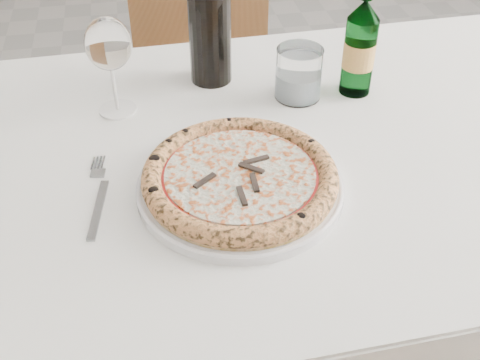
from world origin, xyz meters
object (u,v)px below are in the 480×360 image
at_px(chair_far, 200,62).
at_px(tumbler, 299,77).
at_px(dining_table, 229,196).
at_px(beer_bottle, 360,47).
at_px(plate, 240,186).
at_px(wine_glass, 108,46).
at_px(pizza, 240,177).
at_px(wine_bottle, 209,12).

relative_size(chair_far, tumbler, 9.94).
height_order(dining_table, beer_bottle, beer_bottle).
distance_m(plate, wine_glass, 0.33).
xyz_separation_m(pizza, wine_glass, (-0.17, 0.26, 0.10)).
bearing_deg(pizza, plate, -32.01).
xyz_separation_m(wine_glass, beer_bottle, (0.43, -0.01, -0.04)).
height_order(plate, tumbler, tumbler).
height_order(dining_table, chair_far, chair_far).
height_order(beer_bottle, wine_bottle, wine_bottle).
xyz_separation_m(pizza, wine_bottle, (0.01, 0.34, 0.11)).
bearing_deg(beer_bottle, tumbler, 179.21).
xyz_separation_m(chair_far, wine_bottle, (-0.03, -0.50, 0.36)).
height_order(chair_far, wine_glass, same).
bearing_deg(chair_far, pizza, -92.95).
height_order(dining_table, tumbler, tumbler).
distance_m(chair_far, pizza, 0.87).
xyz_separation_m(wine_glass, wine_bottle, (0.18, 0.08, 0.01)).
distance_m(chair_far, wine_glass, 0.71).
relative_size(chair_far, pizza, 3.24).
bearing_deg(chair_far, beer_bottle, -69.64).
height_order(wine_glass, tumbler, wine_glass).
distance_m(pizza, wine_glass, 0.32).
bearing_deg(tumbler, pizza, -121.95).
xyz_separation_m(pizza, tumbler, (0.15, 0.25, 0.01)).
distance_m(dining_table, wine_bottle, 0.33).
distance_m(chair_far, plate, 0.87).
distance_m(beer_bottle, wine_bottle, 0.27).
bearing_deg(dining_table, tumbler, 43.55).
xyz_separation_m(chair_far, pizza, (-0.04, -0.83, 0.25)).
bearing_deg(beer_bottle, pizza, -136.96).
bearing_deg(wine_bottle, beer_bottle, -20.26).
bearing_deg(wine_bottle, wine_glass, -155.69).
distance_m(dining_table, plate, 0.14).
bearing_deg(dining_table, wine_bottle, 88.06).
xyz_separation_m(dining_table, plate, (-0.00, -0.10, 0.10)).
bearing_deg(wine_bottle, tumbler, -32.39).
xyz_separation_m(plate, wine_bottle, (0.01, 0.34, 0.13)).
bearing_deg(tumbler, wine_glass, 178.05).
bearing_deg(beer_bottle, plate, -136.96).
relative_size(tumbler, beer_bottle, 0.42).
relative_size(wine_glass, wine_bottle, 0.55).
distance_m(dining_table, beer_bottle, 0.35).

